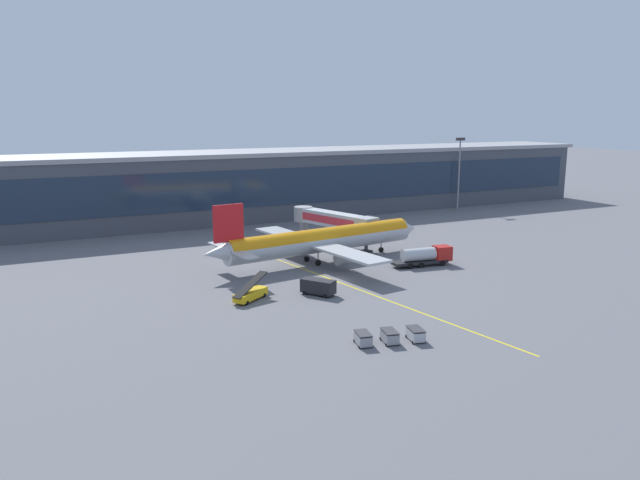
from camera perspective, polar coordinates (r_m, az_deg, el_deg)
ground_plane at (r=97.59m, az=1.76°, el=-3.72°), size 700.00×700.00×0.00m
apron_lead_in_line at (r=98.76m, az=0.60°, el=-3.52°), size 12.03×79.18×0.01m
terminal_building at (r=158.28m, az=-4.11°, el=5.33°), size 188.68×21.03×16.84m
main_airliner at (r=108.06m, az=0.14°, el=-0.01°), size 45.11×35.93×11.89m
jet_bridge at (r=123.26m, az=1.04°, el=1.92°), size 9.21×21.58×6.69m
fuel_tanker at (r=107.59m, az=9.85°, el=-1.47°), size 11.03×3.84×3.25m
crew_van at (r=89.25m, az=-0.24°, el=-4.31°), size 4.52×5.33×2.30m
belt_loader at (r=87.29m, az=-6.50°, el=-4.98°), size 6.43×5.01×3.49m
baggage_cart_0 at (r=70.76m, az=4.04°, el=-9.15°), size 2.14×2.94×1.48m
baggage_cart_1 at (r=71.71m, az=6.51°, el=-8.91°), size 2.14×2.94×1.48m
baggage_cart_2 at (r=72.80m, az=8.92°, el=-8.66°), size 2.14×2.94×1.48m
apron_light_mast_1 at (r=173.17m, az=12.87°, el=6.70°), size 2.80×0.50×19.58m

